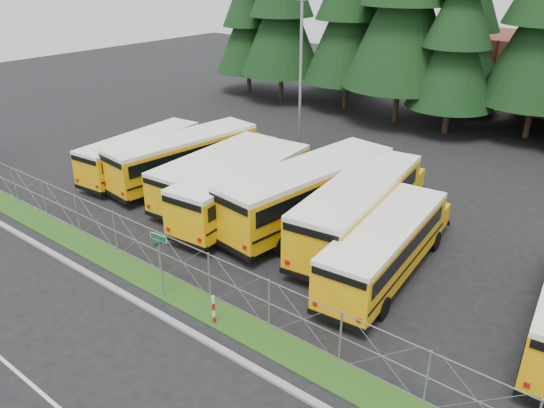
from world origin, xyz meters
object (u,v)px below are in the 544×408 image
(bus_5, at_px, (362,209))
(light_standard, at_px, (301,73))
(street_sign, at_px, (160,252))
(bus_1, at_px, (190,158))
(bus_4, at_px, (314,193))
(bus_6, at_px, (388,247))
(bus_2, at_px, (221,174))
(bus_0, at_px, (146,154))
(bus_3, at_px, (248,189))
(striped_bollard, at_px, (214,310))

(bus_5, xyz_separation_m, light_standard, (-9.49, 8.13, 3.98))
(street_sign, bearing_deg, light_standard, 108.71)
(bus_1, distance_m, street_sign, 12.25)
(bus_4, distance_m, bus_6, 5.76)
(bus_5, xyz_separation_m, street_sign, (-3.62, -9.21, 0.51))
(bus_1, height_order, bus_5, bus_5)
(bus_2, relative_size, street_sign, 3.59)
(bus_0, distance_m, light_standard, 11.25)
(bus_0, distance_m, bus_2, 6.08)
(bus_2, distance_m, bus_6, 11.31)
(bus_4, relative_size, street_sign, 4.31)
(bus_0, distance_m, bus_3, 8.79)
(bus_0, bearing_deg, bus_5, -1.39)
(bus_0, height_order, bus_6, bus_6)
(bus_6, bearing_deg, bus_5, 133.50)
(bus_4, xyz_separation_m, bus_6, (5.29, -2.26, -0.26))
(bus_3, relative_size, striped_bollard, 9.09)
(bus_4, distance_m, light_standard, 11.25)
(bus_2, bearing_deg, bus_5, 0.06)
(bus_2, bearing_deg, striped_bollard, -51.60)
(bus_2, distance_m, light_standard, 9.69)
(street_sign, bearing_deg, bus_3, 106.45)
(bus_0, distance_m, street_sign, 13.89)
(bus_2, relative_size, bus_3, 0.93)
(bus_3, height_order, light_standard, light_standard)
(bus_3, bearing_deg, street_sign, -78.69)
(bus_1, relative_size, striped_bollard, 9.24)
(bus_4, bearing_deg, striped_bollard, -71.12)
(bus_3, xyz_separation_m, light_standard, (-3.54, 9.45, 4.07))
(bus_4, xyz_separation_m, bus_5, (2.75, -0.02, -0.06))
(bus_1, height_order, street_sign, bus_1)
(bus_2, relative_size, bus_4, 0.83)
(bus_3, height_order, street_sign, bus_3)
(bus_1, bearing_deg, bus_4, 7.21)
(street_sign, distance_m, light_standard, 18.63)
(bus_3, bearing_deg, striped_bollard, -62.27)
(bus_0, relative_size, bus_5, 0.84)
(bus_2, height_order, light_standard, light_standard)
(bus_1, xyz_separation_m, bus_2, (3.04, -0.55, -0.13))
(bus_0, xyz_separation_m, bus_5, (14.72, 0.89, 0.24))
(bus_2, distance_m, bus_5, 8.67)
(bus_5, relative_size, light_standard, 1.15)
(street_sign, height_order, light_standard, light_standard)
(bus_5, bearing_deg, bus_2, 176.57)
(bus_5, bearing_deg, bus_3, -174.64)
(bus_6, relative_size, striped_bollard, 8.43)
(bus_0, xyz_separation_m, bus_6, (17.25, -1.35, 0.04))
(bus_3, relative_size, bus_4, 0.90)
(bus_1, relative_size, bus_6, 1.10)
(bus_0, relative_size, bus_4, 0.81)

